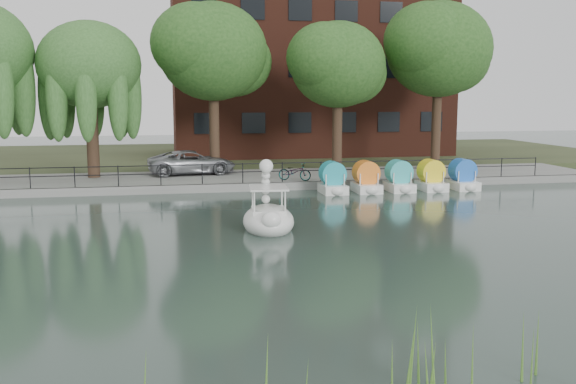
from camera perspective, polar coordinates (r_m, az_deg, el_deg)
name	(u,v)px	position (r m, az deg, el deg)	size (l,w,h in m)	color
ground_plane	(297,255)	(19.18, 0.81, -5.64)	(120.00, 120.00, 0.00)	#3B4E46
promenade	(237,180)	(34.71, -4.59, 1.09)	(40.00, 6.00, 0.40)	gray
kerb	(243,187)	(31.80, -3.99, 0.41)	(40.00, 0.25, 0.40)	gray
land_strip	(216,156)	(48.56, -6.44, 3.18)	(60.00, 22.00, 0.36)	#47512D
railing	(243,168)	(31.88, -4.05, 2.14)	(32.00, 0.05, 1.00)	black
apartment_building	(307,33)	(49.58, 1.71, 13.97)	(20.00, 10.07, 18.00)	#4C1E16
willow_mid	(89,65)	(35.43, -17.26, 10.69)	(5.32, 5.32, 8.15)	#473323
broadleaf_center	(213,52)	(36.38, -6.68, 12.23)	(6.00, 6.00, 9.25)	#473323
broadleaf_right	(338,65)	(37.06, 4.46, 11.15)	(5.40, 5.40, 8.32)	#473323
broadleaf_far	(439,50)	(40.25, 13.25, 12.19)	(6.30, 6.30, 9.71)	#473323
minivan	(192,161)	(35.67, -8.54, 2.78)	(5.47, 2.51, 1.52)	gray
bicycle	(295,171)	(32.74, 0.60, 1.90)	(1.72, 0.60, 1.00)	gray
swan_boat	(268,215)	(22.68, -1.76, -2.05)	(2.03, 3.02, 2.42)	white
pedal_boat_row	(399,179)	(32.26, 9.84, 1.15)	(7.95, 1.70, 1.40)	white
reed_bank	(543,358)	(11.24, 21.71, -13.54)	(24.00, 2.40, 1.20)	#669938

